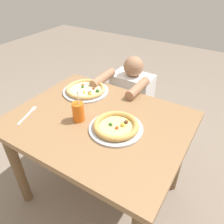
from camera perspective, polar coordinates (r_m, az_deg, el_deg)
ground_plane at (r=1.93m, az=-2.72°, el=-19.97°), size 8.00×8.00×0.00m
dining_table at (r=1.46m, az=-3.40°, el=-5.70°), size 1.10×0.87×0.75m
pizza_near at (r=1.30m, az=1.05°, el=-3.73°), size 0.32×0.32×0.05m
pizza_far at (r=1.68m, az=-6.82°, el=5.79°), size 0.34×0.34×0.04m
drink_cup_colored at (r=1.36m, az=-8.73°, el=0.08°), size 0.07×0.07×0.22m
fork at (r=1.52m, az=-20.95°, el=-0.58°), size 0.08×0.20×0.00m
diner_seated at (r=2.08m, az=4.86°, el=1.21°), size 0.39×0.51×0.92m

